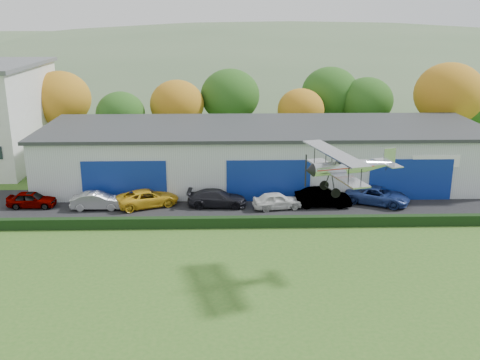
{
  "coord_description": "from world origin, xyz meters",
  "views": [
    {
      "loc": [
        1.46,
        -22.35,
        15.45
      ],
      "look_at": [
        2.35,
        11.33,
        5.15
      ],
      "focal_mm": 41.6,
      "sensor_mm": 36.0,
      "label": 1
    }
  ],
  "objects_px": {
    "car_1": "(97,201)",
    "car_6": "(377,196)",
    "hangar": "(264,153)",
    "car_2": "(148,198)",
    "car_0": "(32,199)",
    "car_5": "(323,198)",
    "biplane": "(347,166)",
    "car_3": "(217,198)",
    "car_4": "(277,200)"
  },
  "relations": [
    {
      "from": "car_6",
      "to": "biplane",
      "type": "height_order",
      "value": "biplane"
    },
    {
      "from": "car_2",
      "to": "hangar",
      "type": "bearing_deg",
      "value": -76.7
    },
    {
      "from": "biplane",
      "to": "car_1",
      "type": "bearing_deg",
      "value": 131.62
    },
    {
      "from": "car_1",
      "to": "car_6",
      "type": "xyz_separation_m",
      "value": [
        22.97,
        0.63,
        0.03
      ]
    },
    {
      "from": "car_5",
      "to": "car_2",
      "type": "bearing_deg",
      "value": 88.89
    },
    {
      "from": "hangar",
      "to": "car_2",
      "type": "bearing_deg",
      "value": -144.61
    },
    {
      "from": "car_2",
      "to": "car_5",
      "type": "xyz_separation_m",
      "value": [
        14.34,
        -0.44,
        0.05
      ]
    },
    {
      "from": "car_2",
      "to": "car_6",
      "type": "distance_m",
      "value": 18.98
    },
    {
      "from": "car_3",
      "to": "car_4",
      "type": "relative_size",
      "value": 1.22
    },
    {
      "from": "car_1",
      "to": "car_0",
      "type": "bearing_deg",
      "value": 83.2
    },
    {
      "from": "car_0",
      "to": "car_5",
      "type": "distance_m",
      "value": 23.78
    },
    {
      "from": "car_1",
      "to": "car_6",
      "type": "height_order",
      "value": "car_6"
    },
    {
      "from": "hangar",
      "to": "biplane",
      "type": "height_order",
      "value": "biplane"
    },
    {
      "from": "car_5",
      "to": "car_4",
      "type": "bearing_deg",
      "value": 96.66
    },
    {
      "from": "hangar",
      "to": "car_2",
      "type": "xyz_separation_m",
      "value": [
        -9.97,
        -7.08,
        -1.91
      ]
    },
    {
      "from": "car_1",
      "to": "car_2",
      "type": "distance_m",
      "value": 4.03
    },
    {
      "from": "car_6",
      "to": "biplane",
      "type": "relative_size",
      "value": 0.78
    },
    {
      "from": "car_5",
      "to": "hangar",
      "type": "bearing_deg",
      "value": 30.76
    },
    {
      "from": "car_0",
      "to": "car_2",
      "type": "distance_m",
      "value": 9.43
    },
    {
      "from": "biplane",
      "to": "car_3",
      "type": "bearing_deg",
      "value": 108.38
    },
    {
      "from": "car_1",
      "to": "car_6",
      "type": "bearing_deg",
      "value": -89.5
    },
    {
      "from": "car_1",
      "to": "biplane",
      "type": "height_order",
      "value": "biplane"
    },
    {
      "from": "car_4",
      "to": "car_5",
      "type": "distance_m",
      "value": 3.8
    },
    {
      "from": "hangar",
      "to": "car_0",
      "type": "distance_m",
      "value": 20.75
    },
    {
      "from": "car_5",
      "to": "biplane",
      "type": "distance_m",
      "value": 13.05
    },
    {
      "from": "car_3",
      "to": "biplane",
      "type": "distance_m",
      "value": 15.43
    },
    {
      "from": "car_3",
      "to": "biplane",
      "type": "height_order",
      "value": "biplane"
    },
    {
      "from": "hangar",
      "to": "car_5",
      "type": "distance_m",
      "value": 8.89
    },
    {
      "from": "car_4",
      "to": "car_6",
      "type": "bearing_deg",
      "value": -92.82
    },
    {
      "from": "biplane",
      "to": "hangar",
      "type": "bearing_deg",
      "value": 85.42
    },
    {
      "from": "car_1",
      "to": "car_2",
      "type": "bearing_deg",
      "value": -83.21
    },
    {
      "from": "car_2",
      "to": "car_4",
      "type": "xyz_separation_m",
      "value": [
        10.56,
        -0.84,
        -0.02
      ]
    },
    {
      "from": "car_2",
      "to": "car_4",
      "type": "relative_size",
      "value": 1.27
    },
    {
      "from": "hangar",
      "to": "car_5",
      "type": "height_order",
      "value": "hangar"
    },
    {
      "from": "car_2",
      "to": "biplane",
      "type": "distance_m",
      "value": 19.08
    },
    {
      "from": "hangar",
      "to": "car_1",
      "type": "bearing_deg",
      "value": -151.32
    },
    {
      "from": "car_0",
      "to": "biplane",
      "type": "relative_size",
      "value": 0.58
    },
    {
      "from": "hangar",
      "to": "car_4",
      "type": "bearing_deg",
      "value": -85.74
    },
    {
      "from": "car_3",
      "to": "hangar",
      "type": "bearing_deg",
      "value": -27.28
    },
    {
      "from": "car_2",
      "to": "car_6",
      "type": "height_order",
      "value": "car_6"
    },
    {
      "from": "hangar",
      "to": "car_6",
      "type": "height_order",
      "value": "hangar"
    },
    {
      "from": "car_0",
      "to": "car_1",
      "type": "distance_m",
      "value": 5.47
    },
    {
      "from": "car_2",
      "to": "car_3",
      "type": "height_order",
      "value": "car_3"
    },
    {
      "from": "car_0",
      "to": "car_5",
      "type": "xyz_separation_m",
      "value": [
        23.77,
        -0.44,
        0.09
      ]
    },
    {
      "from": "car_6",
      "to": "car_2",
      "type": "bearing_deg",
      "value": 115.18
    },
    {
      "from": "car_0",
      "to": "car_4",
      "type": "xyz_separation_m",
      "value": [
        20.0,
        -0.83,
        0.02
      ]
    },
    {
      "from": "car_0",
      "to": "biplane",
      "type": "distance_m",
      "value": 26.62
    },
    {
      "from": "hangar",
      "to": "car_0",
      "type": "height_order",
      "value": "hangar"
    },
    {
      "from": "biplane",
      "to": "car_5",
      "type": "bearing_deg",
      "value": 70.92
    },
    {
      "from": "car_2",
      "to": "car_6",
      "type": "xyz_separation_m",
      "value": [
        18.98,
        0.08,
        0.02
      ]
    }
  ]
}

